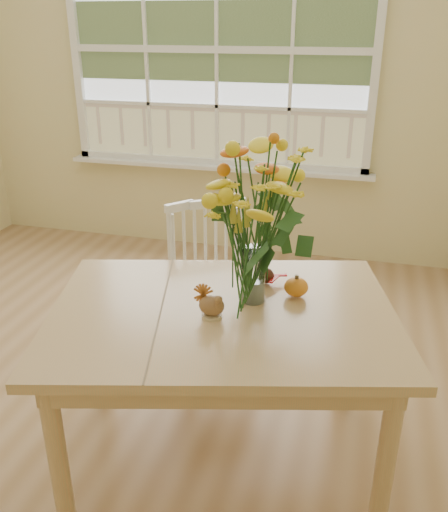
# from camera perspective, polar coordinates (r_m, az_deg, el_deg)

# --- Properties ---
(floor) EXTENTS (4.00, 4.50, 0.01)m
(floor) POSITION_cam_1_polar(r_m,az_deg,el_deg) (2.77, -13.57, -16.47)
(floor) COLOR #A1794E
(floor) RESTS_ON ground
(wall_back) EXTENTS (4.00, 0.02, 2.70)m
(wall_back) POSITION_cam_1_polar(r_m,az_deg,el_deg) (4.24, -0.63, 18.24)
(wall_back) COLOR beige
(wall_back) RESTS_ON floor
(window) EXTENTS (2.42, 0.12, 1.74)m
(window) POSITION_cam_1_polar(r_m,az_deg,el_deg) (4.19, -0.79, 20.66)
(window) COLOR silver
(window) RESTS_ON wall_back
(dining_table) EXTENTS (1.53, 1.25, 0.71)m
(dining_table) POSITION_cam_1_polar(r_m,az_deg,el_deg) (2.15, -0.14, -7.82)
(dining_table) COLOR tan
(dining_table) RESTS_ON floor
(windsor_chair) EXTENTS (0.56, 0.56, 0.89)m
(windsor_chair) POSITION_cam_1_polar(r_m,az_deg,el_deg) (2.81, -1.42, -2.64)
(windsor_chair) COLOR white
(windsor_chair) RESTS_ON floor
(flower_vase) EXTENTS (0.47, 0.47, 0.56)m
(flower_vase) POSITION_cam_1_polar(r_m,az_deg,el_deg) (2.05, 3.21, 3.63)
(flower_vase) COLOR white
(flower_vase) RESTS_ON dining_table
(pumpkin) EXTENTS (0.10, 0.10, 0.08)m
(pumpkin) POSITION_cam_1_polar(r_m,az_deg,el_deg) (2.21, 7.60, -3.34)
(pumpkin) COLOR orange
(pumpkin) RESTS_ON dining_table
(turkey_figurine) EXTENTS (0.10, 0.08, 0.12)m
(turkey_figurine) POSITION_cam_1_polar(r_m,az_deg,el_deg) (2.04, -1.31, -5.26)
(turkey_figurine) COLOR #CCB78C
(turkey_figurine) RESTS_ON dining_table
(dark_gourd) EXTENTS (0.13, 0.12, 0.07)m
(dark_gourd) POSITION_cam_1_polar(r_m,az_deg,el_deg) (2.30, 4.34, -2.15)
(dark_gourd) COLOR #38160F
(dark_gourd) RESTS_ON dining_table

